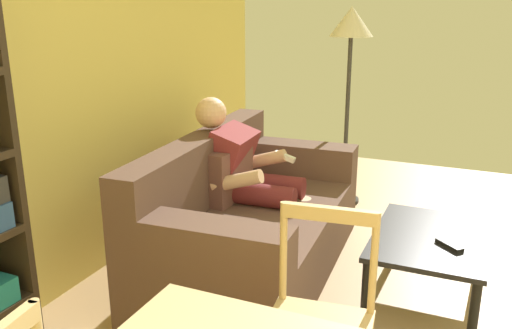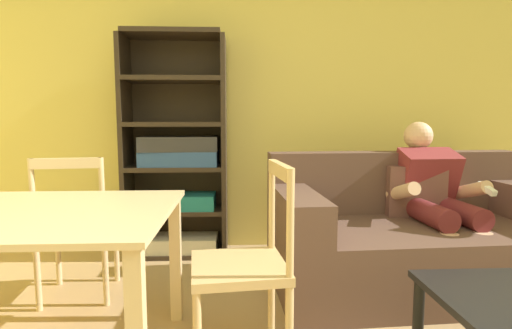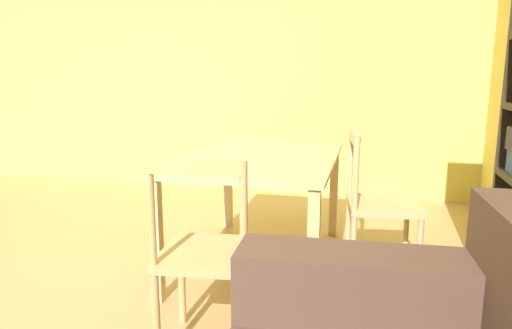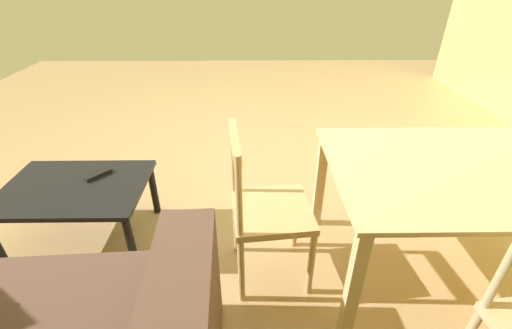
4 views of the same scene
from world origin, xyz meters
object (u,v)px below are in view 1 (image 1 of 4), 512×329
tv_remote (449,245)px  floor_lamp (351,40)px  dining_chair_facing_couch (318,329)px  couch (247,223)px  person_lounging (247,177)px  coffee_table (430,245)px

tv_remote → floor_lamp: 2.11m
dining_chair_facing_couch → floor_lamp: 2.89m
couch → person_lounging: bearing=23.2°
tv_remote → floor_lamp: bearing=-105.7°
person_lounging → tv_remote: bearing=-100.9°
couch → floor_lamp: floor_lamp is taller
coffee_table → floor_lamp: bearing=31.1°
coffee_table → dining_chair_facing_couch: bearing=165.7°
couch → tv_remote: couch is taller
person_lounging → floor_lamp: bearing=-14.4°
coffee_table → dining_chair_facing_couch: (-1.19, 0.30, 0.09)m
person_lounging → coffee_table: 1.25m
tv_remote → floor_lamp: size_ratio=0.10×
couch → person_lounging: (0.18, 0.08, 0.26)m
person_lounging → floor_lamp: size_ratio=0.66×
person_lounging → dining_chair_facing_couch: (-1.34, -0.92, -0.12)m
person_lounging → coffee_table: (-0.15, -1.22, -0.21)m
couch → coffee_table: bearing=-88.4°
coffee_table → floor_lamp: 2.01m
coffee_table → couch: bearing=91.6°
couch → tv_remote: 1.27m
person_lounging → tv_remote: person_lounging is taller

